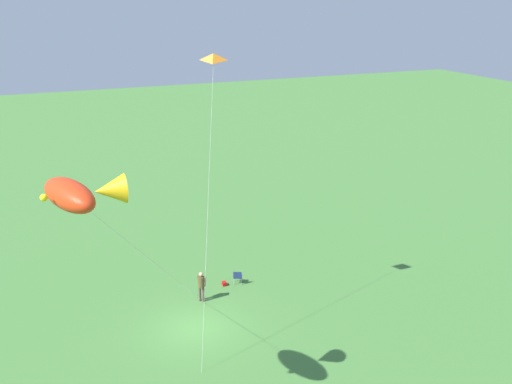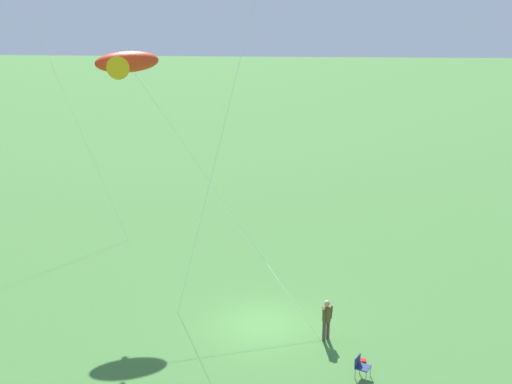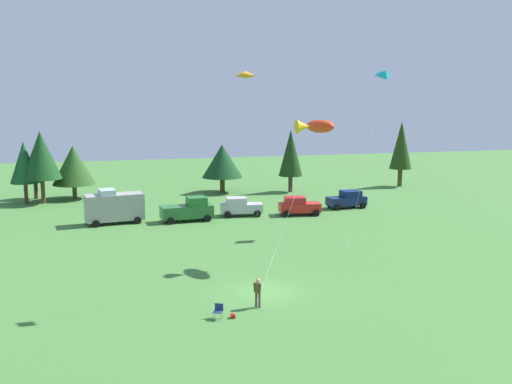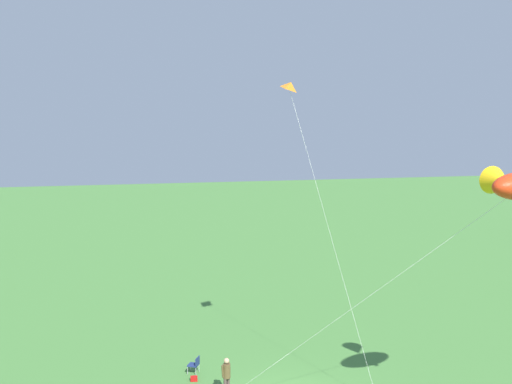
{
  "view_description": "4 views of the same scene",
  "coord_description": "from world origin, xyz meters",
  "px_view_note": "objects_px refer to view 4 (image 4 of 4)",
  "views": [
    {
      "loc": [
        7.38,
        25.6,
        16.21
      ],
      "look_at": [
        -4.24,
        -2.23,
        6.02
      ],
      "focal_mm": 42.0,
      "sensor_mm": 36.0,
      "label": 1
    },
    {
      "loc": [
        -26.22,
        -0.84,
        14.63
      ],
      "look_at": [
        -1.22,
        0.24,
        6.2
      ],
      "focal_mm": 50.0,
      "sensor_mm": 36.0,
      "label": 2
    },
    {
      "loc": [
        -9.67,
        -34.64,
        12.21
      ],
      "look_at": [
        -0.47,
        0.43,
        6.3
      ],
      "focal_mm": 42.0,
      "sensor_mm": 36.0,
      "label": 3
    },
    {
      "loc": [
        23.39,
        -6.31,
        12.41
      ],
      "look_at": [
        -2.35,
        -0.98,
        8.84
      ],
      "focal_mm": 42.0,
      "sensor_mm": 36.0,
      "label": 4
    }
  ],
  "objects_px": {
    "backpack_on_grass": "(194,379)",
    "kite_delta_orange": "(291,88)",
    "person_kite_flyer": "(227,374)",
    "folding_chair": "(195,364)"
  },
  "relations": [
    {
      "from": "person_kite_flyer",
      "to": "folding_chair",
      "type": "relative_size",
      "value": 2.12
    },
    {
      "from": "folding_chair",
      "to": "backpack_on_grass",
      "type": "xyz_separation_m",
      "value": [
        0.79,
        -0.14,
        -0.38
      ]
    },
    {
      "from": "person_kite_flyer",
      "to": "kite_delta_orange",
      "type": "bearing_deg",
      "value": -132.51
    },
    {
      "from": "person_kite_flyer",
      "to": "folding_chair",
      "type": "height_order",
      "value": "person_kite_flyer"
    },
    {
      "from": "kite_delta_orange",
      "to": "backpack_on_grass",
      "type": "bearing_deg",
      "value": -113.12
    },
    {
      "from": "person_kite_flyer",
      "to": "kite_delta_orange",
      "type": "height_order",
      "value": "kite_delta_orange"
    },
    {
      "from": "backpack_on_grass",
      "to": "kite_delta_orange",
      "type": "relative_size",
      "value": 0.02
    },
    {
      "from": "person_kite_flyer",
      "to": "backpack_on_grass",
      "type": "bearing_deg",
      "value": -7.21
    },
    {
      "from": "person_kite_flyer",
      "to": "kite_delta_orange",
      "type": "relative_size",
      "value": 0.13
    },
    {
      "from": "backpack_on_grass",
      "to": "kite_delta_orange",
      "type": "bearing_deg",
      "value": 66.88
    }
  ]
}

